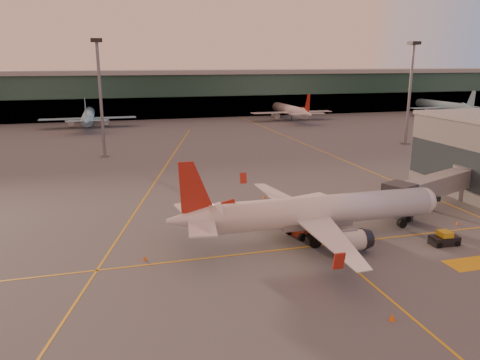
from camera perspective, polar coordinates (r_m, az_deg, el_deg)
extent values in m
plane|color=#4C4F54|center=(50.15, 7.61, -10.51)|extent=(600.00, 600.00, 0.00)
cube|color=gold|center=(54.38, 5.53, -8.41)|extent=(80.00, 0.25, 0.01)
cube|color=gold|center=(89.57, -9.77, 0.59)|extent=(31.30, 115.98, 0.01)
cube|color=gold|center=(123.51, 7.76, 4.43)|extent=(0.25, 160.00, 0.01)
cube|color=gold|center=(46.06, 17.53, -13.46)|extent=(0.25, 30.00, 0.01)
cube|color=gold|center=(56.43, 26.59, -9.07)|extent=(6.00, 3.00, 0.01)
cube|color=#19382D|center=(185.06, -9.99, 10.10)|extent=(400.00, 18.00, 16.00)
cube|color=gray|center=(184.65, -10.11, 12.82)|extent=(400.00, 20.00, 1.60)
cube|color=black|center=(176.96, -9.65, 8.63)|extent=(400.00, 1.00, 8.00)
cube|color=#2D3D47|center=(80.40, 24.66, 1.56)|extent=(0.30, 21.60, 6.00)
cylinder|color=slate|center=(108.03, -16.60, 9.25)|extent=(0.70, 0.70, 25.00)
cube|color=black|center=(107.78, -17.10, 15.98)|extent=(2.40, 2.40, 0.80)
cube|color=slate|center=(109.67, -16.15, 2.87)|extent=(1.60, 1.60, 0.50)
cylinder|color=slate|center=(127.32, 19.96, 9.68)|extent=(0.70, 0.70, 25.00)
cube|color=black|center=(127.11, 20.47, 15.38)|extent=(2.40, 2.40, 0.80)
cube|color=slate|center=(128.71, 19.50, 4.25)|extent=(1.60, 1.60, 0.50)
cylinder|color=silver|center=(57.17, 10.01, -3.60)|extent=(27.85, 3.70, 3.57)
sphere|color=silver|center=(64.20, 21.33, -2.40)|extent=(3.50, 3.50, 3.50)
cube|color=black|center=(64.68, 22.09, -1.93)|extent=(1.62, 2.33, 0.63)
cone|color=silver|center=(52.56, -5.64, -4.75)|extent=(6.12, 3.42, 3.39)
cube|color=silver|center=(49.74, -4.65, -5.74)|extent=(3.68, 6.12, 0.18)
cylinder|color=silver|center=(53.57, 13.05, -7.24)|extent=(3.74, 2.34, 2.32)
cylinder|color=black|center=(55.29, 8.98, -7.23)|extent=(1.61, 1.26, 1.61)
cylinder|color=black|center=(55.11, 9.00, -6.76)|extent=(0.32, 0.32, 0.98)
cube|color=silver|center=(55.44, -5.84, -3.64)|extent=(3.64, 6.11, 0.18)
cylinder|color=silver|center=(62.73, 8.39, -3.80)|extent=(3.74, 2.34, 2.32)
cylinder|color=black|center=(59.27, 7.14, -5.67)|extent=(1.61, 1.26, 1.61)
cylinder|color=black|center=(59.10, 7.16, -5.22)|extent=(0.32, 0.32, 0.98)
cube|color=slate|center=(57.12, 9.03, -4.81)|extent=(8.84, 2.90, 1.43)
cylinder|color=black|center=(63.47, 19.12, -5.01)|extent=(1.13, 0.72, 1.13)
cube|color=slate|center=(71.83, 22.78, -0.57)|extent=(17.85, 9.43, 2.70)
cube|color=#2D3035|center=(64.95, 18.83, -1.71)|extent=(4.45, 4.45, 3.00)
cube|color=#2D3035|center=(67.23, 19.28, -3.60)|extent=(1.60, 2.40, 2.40)
cylinder|color=black|center=(66.62, 19.76, -4.52)|extent=(0.80, 0.40, 0.80)
cylinder|color=black|center=(68.32, 18.71, -3.97)|extent=(0.80, 0.40, 0.80)
cylinder|color=slate|center=(72.49, 22.58, -2.55)|extent=(0.50, 0.50, 2.57)
cylinder|color=slate|center=(79.78, 26.01, 0.49)|extent=(4.40, 4.40, 3.00)
cylinder|color=slate|center=(80.37, 25.81, -1.30)|extent=(2.40, 2.40, 2.57)
cube|color=#A73117|center=(58.76, 8.27, -5.89)|extent=(3.97, 3.38, 1.60)
cube|color=silver|center=(57.76, 8.11, -3.62)|extent=(6.67, 4.23, 2.98)
cylinder|color=black|center=(56.81, 7.57, -6.93)|extent=(1.02, 0.62, 0.96)
cylinder|color=black|center=(59.16, 10.49, -6.18)|extent=(1.02, 0.62, 0.96)
cube|color=black|center=(60.24, 23.63, -6.76)|extent=(3.32, 1.85, 1.05)
cube|color=gold|center=(60.00, 23.70, -6.12)|extent=(1.40, 1.58, 0.86)
cylinder|color=black|center=(59.07, 23.15, -7.32)|extent=(0.68, 0.31, 0.67)
cylinder|color=black|center=(60.42, 24.92, -7.03)|extent=(0.68, 0.31, 0.67)
cone|color=#F9630D|center=(68.20, 24.99, -4.75)|extent=(0.38, 0.38, 0.48)
cube|color=#F9630D|center=(68.27, 24.97, -4.93)|extent=(0.33, 0.33, 0.03)
cone|color=#F9630D|center=(52.34, -11.55, -9.27)|extent=(0.41, 0.41, 0.53)
cube|color=#F9630D|center=(52.44, -11.53, -9.52)|extent=(0.36, 0.36, 0.03)
cone|color=#F9630D|center=(42.41, 18.09, -15.57)|extent=(0.50, 0.50, 0.64)
cube|color=#F9630D|center=(42.56, 18.06, -15.92)|extent=(0.43, 0.43, 0.03)
cone|color=#F9630D|center=(73.64, 3.03, -1.99)|extent=(0.46, 0.46, 0.59)
cube|color=#F9630D|center=(73.72, 3.03, -2.20)|extent=(0.40, 0.40, 0.03)
cone|color=#F9630D|center=(62.34, 24.66, -6.42)|extent=(0.44, 0.44, 0.55)
cube|color=#F9630D|center=(62.43, 24.64, -6.64)|extent=(0.38, 0.38, 0.03)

